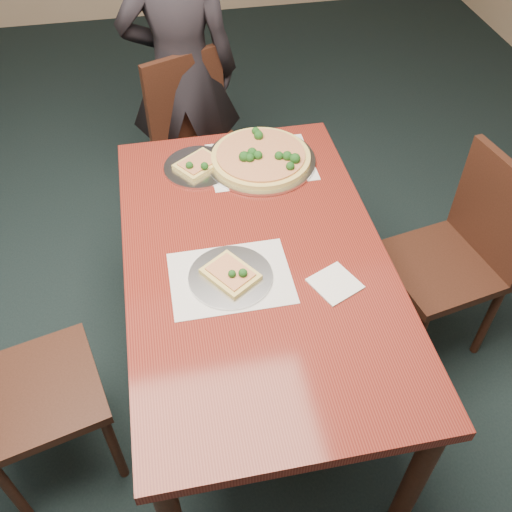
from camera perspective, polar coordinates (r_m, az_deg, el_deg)
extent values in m
plane|color=black|center=(2.44, -7.77, -17.10)|extent=(8.00, 8.00, 0.00)
cube|color=#571611|center=(1.98, 0.00, -0.45)|extent=(0.90, 1.50, 0.04)
cylinder|color=black|center=(2.72, -10.94, 3.36)|extent=(0.07, 0.07, 0.70)
cylinder|color=black|center=(2.03, 15.72, -20.49)|extent=(0.07, 0.07, 0.70)
cylinder|color=black|center=(2.79, 5.18, 5.49)|extent=(0.07, 0.07, 0.70)
cube|color=black|center=(2.91, -4.87, 9.88)|extent=(0.55, 0.55, 0.04)
cylinder|color=black|center=(2.87, -5.91, 3.13)|extent=(0.04, 0.04, 0.43)
cylinder|color=black|center=(3.12, -9.14, 6.88)|extent=(0.04, 0.04, 0.43)
cylinder|color=black|center=(3.00, 0.12, 5.71)|extent=(0.04, 0.04, 0.43)
cylinder|color=black|center=(3.24, -3.42, 9.16)|extent=(0.04, 0.04, 0.43)
cube|color=black|center=(2.92, -7.09, 15.50)|extent=(0.40, 0.19, 0.44)
cube|color=black|center=(2.12, -21.14, -12.60)|extent=(0.51, 0.51, 0.04)
cylinder|color=black|center=(2.21, -13.96, -18.11)|extent=(0.04, 0.04, 0.43)
cylinder|color=black|center=(2.25, -23.29, -20.76)|extent=(0.04, 0.04, 0.43)
cylinder|color=black|center=(2.40, -16.25, -10.86)|extent=(0.04, 0.04, 0.43)
cube|color=black|center=(2.45, 17.95, -1.02)|extent=(0.49, 0.49, 0.04)
cylinder|color=black|center=(2.63, 11.47, -2.93)|extent=(0.04, 0.04, 0.43)
cylinder|color=black|center=(2.80, 17.81, -0.77)|extent=(0.04, 0.04, 0.43)
cylinder|color=black|center=(2.46, 15.66, -8.78)|extent=(0.04, 0.04, 0.43)
cylinder|color=black|center=(2.64, 22.14, -6.05)|extent=(0.04, 0.04, 0.43)
cube|color=black|center=(2.40, 22.88, 4.14)|extent=(0.11, 0.42, 0.44)
imported|color=black|center=(2.94, -7.49, 17.66)|extent=(0.60, 0.42, 1.55)
cube|color=white|center=(2.36, 0.48, 9.41)|extent=(0.42, 0.32, 0.00)
cube|color=white|center=(1.89, -2.55, -2.19)|extent=(0.40, 0.30, 0.00)
cylinder|color=silver|center=(2.36, 0.48, 9.55)|extent=(0.45, 0.45, 0.01)
cylinder|color=gold|center=(2.35, 0.48, 9.86)|extent=(0.40, 0.40, 0.02)
cylinder|color=#E1BC75|center=(2.34, 0.48, 10.14)|extent=(0.36, 0.36, 0.01)
sphere|color=#143F13|center=(2.45, -0.05, 12.40)|extent=(0.03, 0.03, 0.03)
sphere|color=#143F13|center=(2.31, 2.31, 9.99)|extent=(0.04, 0.04, 0.04)
sphere|color=#143F13|center=(2.31, 0.20, 10.04)|extent=(0.04, 0.04, 0.04)
sphere|color=#143F13|center=(2.32, -0.39, 10.31)|extent=(0.04, 0.04, 0.04)
sphere|color=#143F13|center=(2.29, -0.63, 9.79)|extent=(0.04, 0.04, 0.04)
sphere|color=#143F13|center=(2.31, 3.14, 9.97)|extent=(0.04, 0.04, 0.04)
sphere|color=#143F13|center=(2.43, 0.21, 12.12)|extent=(0.03, 0.03, 0.03)
sphere|color=#143F13|center=(2.29, 3.92, 9.70)|extent=(0.04, 0.04, 0.04)
sphere|color=#143F13|center=(2.26, 3.44, 8.96)|extent=(0.03, 0.03, 0.03)
sphere|color=#143F13|center=(2.30, -1.19, 9.92)|extent=(0.04, 0.04, 0.04)
sphere|color=#143F13|center=(2.42, 0.26, 11.98)|extent=(0.04, 0.04, 0.04)
cylinder|color=silver|center=(1.89, -2.56, -2.07)|extent=(0.28, 0.28, 0.01)
cube|color=gold|center=(1.88, -2.57, -1.81)|extent=(0.20, 0.21, 0.02)
cube|color=#E1BC75|center=(1.87, -2.58, -1.58)|extent=(0.16, 0.17, 0.01)
sphere|color=#143F13|center=(1.85, -1.32, -1.70)|extent=(0.03, 0.03, 0.03)
sphere|color=#143F13|center=(1.85, -2.42, -1.79)|extent=(0.03, 0.03, 0.03)
cylinder|color=silver|center=(2.34, -5.76, 8.87)|extent=(0.28, 0.28, 0.01)
cube|color=gold|center=(2.33, -5.79, 9.12)|extent=(0.21, 0.20, 0.02)
cube|color=#E1BC75|center=(2.32, -5.81, 9.34)|extent=(0.17, 0.16, 0.01)
sphere|color=#143F13|center=(2.28, -5.17, 8.96)|extent=(0.03, 0.03, 0.03)
sphere|color=#143F13|center=(2.29, -6.68, 9.00)|extent=(0.03, 0.03, 0.03)
cube|color=white|center=(1.89, 7.90, -2.75)|extent=(0.19, 0.19, 0.01)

